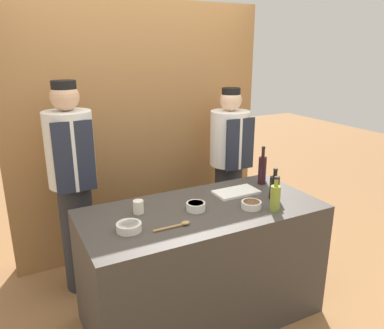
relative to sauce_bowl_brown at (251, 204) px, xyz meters
The scene contains 14 objects.
ground_plane 0.99m from the sauce_bowl_brown, 153.41° to the left, with size 14.00×14.00×0.00m, color olive.
cabinet_wall 1.49m from the sauce_bowl_brown, 102.20° to the left, with size 2.49×0.18×2.40m.
counter 0.59m from the sauce_bowl_brown, 153.41° to the left, with size 1.72×0.82×0.90m.
sauce_bowl_brown is the anchor object (origin of this frame).
sauce_bowl_purple 0.40m from the sauce_bowl_brown, 158.12° to the left, with size 0.13×0.13×0.06m.
sauce_bowl_yellow 0.88m from the sauce_bowl_brown, behind, with size 0.16×0.16×0.05m.
cutting_board 0.29m from the sauce_bowl_brown, 77.62° to the left, with size 0.35×0.20×0.02m.
bottle_oil 0.18m from the sauce_bowl_brown, 40.49° to the right, with size 0.07×0.07×0.25m.
bottle_wine 0.53m from the sauce_bowl_brown, 44.69° to the left, with size 0.07×0.07×0.32m.
bottle_soy 0.27m from the sauce_bowl_brown, 14.46° to the left, with size 0.07×0.07×0.24m.
cup_cream 0.79m from the sauce_bowl_brown, 158.74° to the left, with size 0.07×0.07×0.09m.
wooden_spoon 0.59m from the sauce_bowl_brown, behind, with size 0.25×0.04×0.03m.
chef_left 1.42m from the sauce_bowl_brown, 137.58° to the left, with size 0.37×0.37×1.75m.
chef_right 1.05m from the sauce_bowl_brown, 65.80° to the left, with size 0.37×0.37×1.63m.
Camera 1 is at (-1.19, -2.13, 1.98)m, focal length 35.00 mm.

